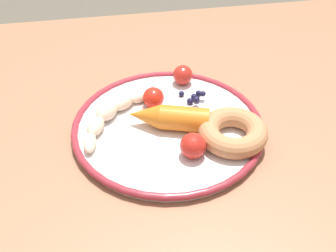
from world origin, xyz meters
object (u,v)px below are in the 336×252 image
(dining_table, at_px, (167,152))
(donut, at_px, (233,132))
(banana, at_px, (111,115))
(blueberry_pile, at_px, (194,97))
(tomato_mid, at_px, (153,98))
(tomato_far, at_px, (193,146))
(carrot_orange, at_px, (168,117))
(tomato_near, at_px, (183,75))
(plate, at_px, (168,127))

(dining_table, bearing_deg, donut, -44.79)
(banana, bearing_deg, blueberry_pile, 11.34)
(dining_table, bearing_deg, tomato_mid, 136.91)
(tomato_far, bearing_deg, donut, 18.68)
(dining_table, relative_size, tomato_far, 29.48)
(carrot_orange, distance_m, tomato_far, 0.08)
(blueberry_pile, height_order, tomato_far, tomato_far)
(tomato_mid, xyz_separation_m, tomato_far, (0.04, -0.14, 0.00))
(tomato_mid, bearing_deg, tomato_near, 43.71)
(tomato_near, bearing_deg, plate, -112.18)
(tomato_near, bearing_deg, tomato_mid, -136.29)
(carrot_orange, relative_size, tomato_near, 3.77)
(plate, height_order, tomato_mid, tomato_mid)
(tomato_far, bearing_deg, blueberry_pile, 76.65)
(banana, bearing_deg, carrot_orange, -20.00)
(dining_table, xyz_separation_m, banana, (-0.10, -0.01, 0.11))
(banana, xyz_separation_m, tomato_mid, (0.08, 0.03, 0.01))
(carrot_orange, relative_size, tomato_far, 3.45)
(blueberry_pile, xyz_separation_m, tomato_mid, (-0.08, -0.00, 0.01))
(carrot_orange, relative_size, tomato_mid, 3.72)
(blueberry_pile, distance_m, tomato_far, 0.14)
(plate, xyz_separation_m, carrot_orange, (0.00, -0.00, 0.02))
(carrot_orange, distance_m, donut, 0.11)
(blueberry_pile, bearing_deg, tomato_far, -103.35)
(tomato_mid, bearing_deg, tomato_far, -72.76)
(banana, relative_size, blueberry_pile, 3.20)
(plate, height_order, tomato_far, tomato_far)
(carrot_orange, xyz_separation_m, blueberry_pile, (0.06, 0.07, -0.01))
(dining_table, distance_m, plate, 0.10)
(carrot_orange, bearing_deg, tomato_near, 68.29)
(plate, relative_size, blueberry_pile, 7.08)
(tomato_near, bearing_deg, carrot_orange, -111.71)
(banana, height_order, carrot_orange, carrot_orange)
(tomato_far, bearing_deg, dining_table, 100.10)
(carrot_orange, bearing_deg, plate, 91.50)
(carrot_orange, bearing_deg, donut, -27.24)
(banana, xyz_separation_m, tomato_far, (0.12, -0.11, 0.01))
(dining_table, xyz_separation_m, plate, (-0.01, -0.04, 0.10))
(blueberry_pile, relative_size, tomato_near, 1.23)
(carrot_orange, xyz_separation_m, donut, (0.10, -0.05, -0.00))
(banana, distance_m, tomato_far, 0.16)
(tomato_far, bearing_deg, banana, 137.90)
(plate, bearing_deg, banana, 161.45)
(tomato_mid, bearing_deg, carrot_orange, -75.20)
(dining_table, relative_size, banana, 8.17)
(tomato_near, bearing_deg, tomato_far, -96.77)
(tomato_far, bearing_deg, tomato_mid, 107.24)
(tomato_far, bearing_deg, tomato_near, 83.23)
(donut, distance_m, tomato_far, 0.08)
(banana, distance_m, tomato_mid, 0.08)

